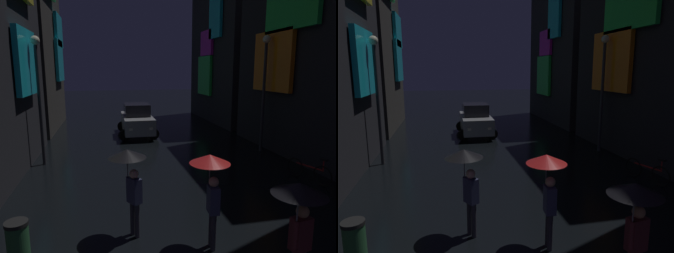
% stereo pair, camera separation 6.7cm
% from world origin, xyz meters
% --- Properties ---
extents(building_left_far, '(4.25, 7.90, 15.05)m').
position_xyz_m(building_left_far, '(-7.47, 21.96, 7.53)').
color(building_left_far, '#33302D').
rests_on(building_left_far, ground).
extents(building_right_mid, '(4.25, 8.10, 12.30)m').
position_xyz_m(building_right_mid, '(7.48, 13.05, 6.15)').
color(building_right_mid, black).
rests_on(building_right_mid, ground).
extents(building_right_far, '(4.25, 8.95, 12.26)m').
position_xyz_m(building_right_far, '(7.48, 22.47, 6.14)').
color(building_right_far, '#232328').
rests_on(building_right_far, ground).
extents(pedestrian_midstreet_centre_black, '(0.90, 0.90, 2.12)m').
position_xyz_m(pedestrian_midstreet_centre_black, '(0.64, 4.44, 1.67)').
color(pedestrian_midstreet_centre_black, '#38332D').
rests_on(pedestrian_midstreet_centre_black, ground).
extents(pedestrian_midstreet_left_red, '(0.90, 0.90, 2.12)m').
position_xyz_m(pedestrian_midstreet_left_red, '(-0.25, 6.24, 1.67)').
color(pedestrian_midstreet_left_red, '#2D2D38').
rests_on(pedestrian_midstreet_left_red, ground).
extents(pedestrian_foreground_right_black, '(0.90, 0.90, 2.12)m').
position_xyz_m(pedestrian_foreground_right_black, '(-1.95, 7.08, 1.67)').
color(pedestrian_foreground_right_black, '#2D2D38').
rests_on(pedestrian_foreground_right_black, ground).
extents(bicycle_parked_at_storefront, '(0.58, 1.76, 0.96)m').
position_xyz_m(bicycle_parked_at_storefront, '(4.60, 9.28, 0.39)').
color(bicycle_parked_at_storefront, black).
rests_on(bicycle_parked_at_storefront, ground).
extents(car_distant, '(2.27, 4.16, 1.92)m').
position_xyz_m(car_distant, '(-0.52, 18.30, 0.93)').
color(car_distant, '#99999E').
rests_on(car_distant, ground).
extents(streetlamp_left_far, '(0.36, 0.36, 5.25)m').
position_xyz_m(streetlamp_left_far, '(-5.00, 13.32, 3.30)').
color(streetlamp_left_far, '#2D2D33').
rests_on(streetlamp_left_far, ground).
extents(streetlamp_right_far, '(0.36, 0.36, 5.50)m').
position_xyz_m(streetlamp_right_far, '(5.00, 13.34, 3.44)').
color(streetlamp_right_far, '#2D2D33').
rests_on(streetlamp_right_far, ground).
extents(trash_bin, '(0.46, 0.46, 0.93)m').
position_xyz_m(trash_bin, '(-4.30, 6.44, 0.47)').
color(trash_bin, '#265933').
rests_on(trash_bin, ground).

